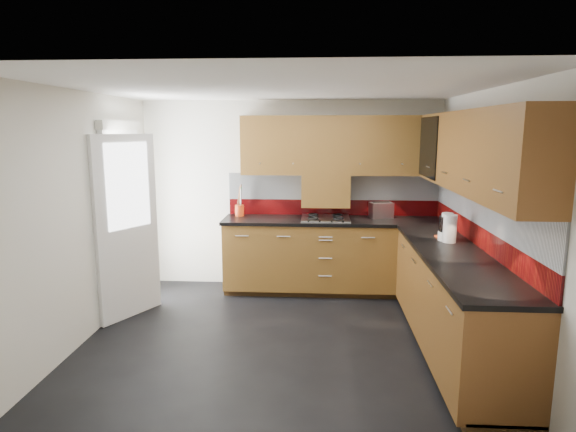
# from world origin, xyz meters

# --- Properties ---
(room) EXTENTS (4.00, 3.80, 2.64)m
(room) POSITION_xyz_m (0.00, 0.00, 1.50)
(room) COLOR black
(base_cabinets) EXTENTS (2.70, 3.20, 0.95)m
(base_cabinets) POSITION_xyz_m (1.07, 0.72, 0.44)
(base_cabinets) COLOR brown
(base_cabinets) RESTS_ON room
(countertop) EXTENTS (2.72, 3.22, 0.04)m
(countertop) POSITION_xyz_m (1.05, 0.70, 0.92)
(countertop) COLOR black
(countertop) RESTS_ON base_cabinets
(backsplash) EXTENTS (2.70, 3.20, 0.54)m
(backsplash) POSITION_xyz_m (1.28, 0.93, 1.21)
(backsplash) COLOR #68090B
(backsplash) RESTS_ON countertop
(upper_cabinets) EXTENTS (2.50, 3.20, 0.72)m
(upper_cabinets) POSITION_xyz_m (1.23, 0.78, 1.84)
(upper_cabinets) COLOR brown
(upper_cabinets) RESTS_ON room
(extractor_hood) EXTENTS (0.60, 0.33, 0.40)m
(extractor_hood) POSITION_xyz_m (0.45, 1.64, 1.28)
(extractor_hood) COLOR brown
(extractor_hood) RESTS_ON room
(glass_cabinet) EXTENTS (0.32, 0.80, 0.66)m
(glass_cabinet) POSITION_xyz_m (1.71, 1.07, 1.87)
(glass_cabinet) COLOR black
(glass_cabinet) RESTS_ON room
(back_door) EXTENTS (0.42, 1.19, 2.04)m
(back_door) POSITION_xyz_m (-1.78, 0.75, 1.03)
(back_door) COLOR white
(back_door) RESTS_ON room
(gas_hob) EXTENTS (0.59, 0.52, 0.05)m
(gas_hob) POSITION_xyz_m (0.45, 1.47, 0.96)
(gas_hob) COLOR silver
(gas_hob) RESTS_ON countertop
(utensil_pot) EXTENTS (0.11, 0.11, 0.41)m
(utensil_pot) POSITION_xyz_m (-0.65, 1.64, 1.03)
(utensil_pot) COLOR #C83D12
(utensil_pot) RESTS_ON countertop
(toaster) EXTENTS (0.31, 0.23, 0.20)m
(toaster) POSITION_xyz_m (1.15, 1.64, 1.04)
(toaster) COLOR silver
(toaster) RESTS_ON countertop
(food_processor) EXTENTS (0.17, 0.17, 0.28)m
(food_processor) POSITION_xyz_m (1.64, 0.41, 1.07)
(food_processor) COLOR white
(food_processor) RESTS_ON countertop
(paper_towel) EXTENTS (0.13, 0.13, 0.27)m
(paper_towel) POSITION_xyz_m (1.65, 0.33, 1.08)
(paper_towel) COLOR white
(paper_towel) RESTS_ON countertop
(orange_cloth) EXTENTS (0.14, 0.13, 0.01)m
(orange_cloth) POSITION_xyz_m (1.64, 0.54, 0.95)
(orange_cloth) COLOR #F5501B
(orange_cloth) RESTS_ON countertop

